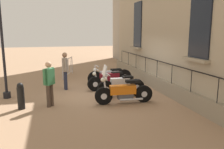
{
  "coord_description": "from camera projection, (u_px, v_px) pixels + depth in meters",
  "views": [
    {
      "loc": [
        2.39,
        9.21,
        2.62
      ],
      "look_at": [
        -0.09,
        0.0,
        0.8
      ],
      "focal_mm": 37.14,
      "sensor_mm": 36.0,
      "label": 1
    }
  ],
  "objects": [
    {
      "name": "pedestrian_standing",
      "position": [
        49.0,
        82.0,
        7.96
      ],
      "size": [
        0.4,
        0.43,
        1.59
      ],
      "color": "#47382D",
      "rests_on": "ground_plane"
    },
    {
      "name": "crowd_barrier",
      "position": [
        68.0,
        67.0,
        13.32
      ],
      "size": [
        0.73,
        1.88,
        1.05
      ],
      "color": "#B7B7BF",
      "rests_on": "ground_plane"
    },
    {
      "name": "bollard",
      "position": [
        21.0,
        96.0,
        7.77
      ],
      "size": [
        0.24,
        0.24,
        0.91
      ],
      "color": "black",
      "rests_on": "ground_plane"
    },
    {
      "name": "ground_plane",
      "position": [
        110.0,
        93.0,
        9.84
      ],
      "size": [
        60.0,
        60.0,
        0.0
      ],
      "primitive_type": "plane",
      "color": "#9E7A5B"
    },
    {
      "name": "motorcycle_orange",
      "position": [
        123.0,
        92.0,
        8.39
      ],
      "size": [
        2.14,
        0.6,
        1.42
      ],
      "color": "black",
      "rests_on": "ground_plane"
    },
    {
      "name": "lamppost",
      "position": [
        0.0,
        10.0,
        8.5
      ],
      "size": [
        0.29,
        0.99,
        4.9
      ],
      "color": "black",
      "rests_on": "ground_plane"
    },
    {
      "name": "pedestrian_walking",
      "position": [
        65.0,
        69.0,
        10.29
      ],
      "size": [
        0.24,
        0.53,
        1.67
      ],
      "color": "#23283D",
      "rests_on": "ground_plane"
    },
    {
      "name": "motorcycle_white",
      "position": [
        121.0,
        86.0,
        9.28
      ],
      "size": [
        1.96,
        0.58,
        0.94
      ],
      "color": "black",
      "rests_on": "ground_plane"
    },
    {
      "name": "motorcycle_maroon",
      "position": [
        110.0,
        81.0,
        10.34
      ],
      "size": [
        2.1,
        0.58,
        0.98
      ],
      "color": "black",
      "rests_on": "ground_plane"
    },
    {
      "name": "building_facade",
      "position": [
        168.0,
        7.0,
        9.82
      ],
      "size": [
        0.82,
        12.29,
        7.4
      ],
      "color": "tan",
      "rests_on": "ground_plane"
    },
    {
      "name": "motorcycle_silver",
      "position": [
        110.0,
        76.0,
        11.31
      ],
      "size": [
        2.23,
        0.65,
        0.98
      ],
      "color": "black",
      "rests_on": "ground_plane"
    }
  ]
}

